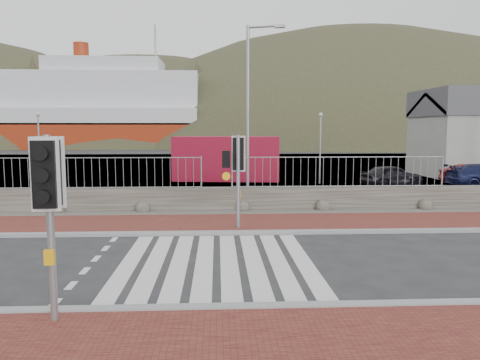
{
  "coord_description": "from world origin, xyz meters",
  "views": [
    {
      "loc": [
        0.03,
        -11.0,
        3.24
      ],
      "look_at": [
        0.71,
        3.0,
        1.68
      ],
      "focal_mm": 35.0,
      "sensor_mm": 36.0,
      "label": 1
    }
  ],
  "objects": [
    {
      "name": "railing",
      "position": [
        0.0,
        7.15,
        1.82
      ],
      "size": [
        18.07,
        0.07,
        1.22
      ],
      "color": "gray",
      "rests_on": "stone_wall"
    },
    {
      "name": "water",
      "position": [
        0.0,
        62.9,
        0.0
      ],
      "size": [
        220.0,
        50.0,
        0.05
      ],
      "primitive_type": "cube",
      "color": "#3F4C54",
      "rests_on": "ground"
    },
    {
      "name": "sidewalk_far",
      "position": [
        0.0,
        4.5,
        0.04
      ],
      "size": [
        40.0,
        3.0,
        0.08
      ],
      "primitive_type": "cube",
      "color": "brown",
      "rests_on": "ground"
    },
    {
      "name": "streetlight",
      "position": [
        1.39,
        8.06,
        4.11
      ],
      "size": [
        1.51,
        0.6,
        7.3
      ],
      "rotation": [
        0.0,
        0.0,
        -0.3
      ],
      "color": "gray",
      "rests_on": "ground"
    },
    {
      "name": "shipping_container",
      "position": [
        0.63,
        18.3,
        1.36
      ],
      "size": [
        6.76,
        3.41,
        2.71
      ],
      "primitive_type": "cube",
      "rotation": [
        0.0,
        0.0,
        -0.11
      ],
      "color": "maroon",
      "rests_on": "ground"
    },
    {
      "name": "quay",
      "position": [
        0.0,
        27.9,
        0.0
      ],
      "size": [
        120.0,
        40.0,
        0.5
      ],
      "primitive_type": "cube",
      "color": "#4C4C4F",
      "rests_on": "ground"
    },
    {
      "name": "ferry",
      "position": [
        -24.65,
        67.9,
        5.36
      ],
      "size": [
        50.0,
        16.0,
        20.0
      ],
      "color": "maroon",
      "rests_on": "ground"
    },
    {
      "name": "ground",
      "position": [
        0.0,
        0.0,
        0.0
      ],
      "size": [
        220.0,
        220.0,
        0.0
      ],
      "primitive_type": "plane",
      "color": "#28282B",
      "rests_on": "ground"
    },
    {
      "name": "zebra_crossing",
      "position": [
        -0.0,
        0.0,
        0.01
      ],
      "size": [
        4.62,
        5.6,
        0.01
      ],
      "color": "silver",
      "rests_on": "ground"
    },
    {
      "name": "car_a",
      "position": [
        9.83,
        14.68,
        0.6
      ],
      "size": [
        3.74,
        2.21,
        1.19
      ],
      "primitive_type": "imported",
      "rotation": [
        0.0,
        0.0,
        1.81
      ],
      "color": "black",
      "rests_on": "ground"
    },
    {
      "name": "stone_wall",
      "position": [
        0.0,
        7.3,
        0.45
      ],
      "size": [
        40.0,
        0.6,
        0.9
      ],
      "primitive_type": "cube",
      "color": "#454139",
      "rests_on": "ground"
    },
    {
      "name": "car_b",
      "position": [
        14.52,
        14.6,
        0.59
      ],
      "size": [
        3.77,
        2.19,
        1.17
      ],
      "primitive_type": "imported",
      "rotation": [
        0.0,
        0.0,
        1.29
      ],
      "color": "#560C0E",
      "rests_on": "ground"
    },
    {
      "name": "kerb_near",
      "position": [
        0.0,
        -3.0,
        0.05
      ],
      "size": [
        40.0,
        0.25,
        0.12
      ],
      "primitive_type": "cube",
      "color": "gray",
      "rests_on": "ground"
    },
    {
      "name": "gravel_strip",
      "position": [
        0.0,
        6.5,
        0.03
      ],
      "size": [
        40.0,
        1.5,
        0.06
      ],
      "primitive_type": "cube",
      "color": "#59544C",
      "rests_on": "ground"
    },
    {
      "name": "kerb_far",
      "position": [
        0.0,
        3.0,
        0.05
      ],
      "size": [
        40.0,
        0.25,
        0.12
      ],
      "primitive_type": "cube",
      "color": "gray",
      "rests_on": "ground"
    },
    {
      "name": "traffic_signal_far",
      "position": [
        0.64,
        3.61,
        2.19
      ],
      "size": [
        0.73,
        0.31,
        3.02
      ],
      "rotation": [
        0.0,
        0.0,
        3.02
      ],
      "color": "gray",
      "rests_on": "ground"
    },
    {
      "name": "traffic_signal_near",
      "position": [
        -2.68,
        -3.41,
        2.27
      ],
      "size": [
        0.46,
        0.29,
        3.13
      ],
      "rotation": [
        0.0,
        0.0,
        0.06
      ],
      "color": "gray",
      "rests_on": "ground"
    },
    {
      "name": "hills_backdrop",
      "position": [
        6.74,
        87.9,
        -23.05
      ],
      "size": [
        254.0,
        90.0,
        100.0
      ],
      "color": "#313821",
      "rests_on": "ground"
    }
  ]
}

